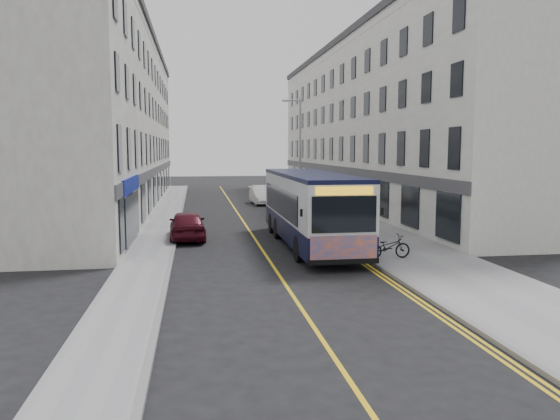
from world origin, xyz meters
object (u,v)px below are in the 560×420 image
object	(u,v)px
city_bus	(310,206)
car_maroon	(187,225)
pedestrian_near	(321,201)
streetlamp	(299,152)
car_white	(261,196)
bicycle	(388,247)
pedestrian_far	(327,197)

from	to	relation	value
city_bus	car_maroon	xyz separation A→B (m)	(-5.78, 2.72, -1.13)
pedestrian_near	streetlamp	bearing A→B (deg)	127.20
pedestrian_near	car_white	world-z (taller)	pedestrian_near
bicycle	car_maroon	world-z (taller)	car_maroon
car_white	car_maroon	distance (m)	18.20
city_bus	car_white	bearing A→B (deg)	89.82
car_white	car_maroon	xyz separation A→B (m)	(-5.84, -17.24, 0.05)
pedestrian_near	car_white	xyz separation A→B (m)	(-3.10, 8.65, -0.29)
streetlamp	city_bus	world-z (taller)	streetlamp
bicycle	car_maroon	bearing A→B (deg)	46.84
car_white	pedestrian_near	bearing A→B (deg)	-73.13
city_bus	pedestrian_far	distance (m)	15.36
streetlamp	pedestrian_far	bearing A→B (deg)	42.22
bicycle	pedestrian_near	bearing A→B (deg)	-6.41
city_bus	car_white	size ratio (longest dim) A/B	2.79
pedestrian_far	car_maroon	xyz separation A→B (m)	(-10.18, -11.96, -0.27)
bicycle	pedestrian_far	world-z (taller)	pedestrian_far
city_bus	car_white	distance (m)	19.99
streetlamp	pedestrian_near	distance (m)	3.79
pedestrian_near	car_maroon	world-z (taller)	pedestrian_near
city_bus	car_white	xyz separation A→B (m)	(0.06, 19.96, -1.18)
streetlamp	car_maroon	xyz separation A→B (m)	(-7.57, -9.59, -3.63)
pedestrian_far	car_white	bearing A→B (deg)	125.67
streetlamp	pedestrian_near	world-z (taller)	streetlamp
pedestrian_far	car_white	size ratio (longest dim) A/B	0.42
car_white	car_maroon	world-z (taller)	car_maroon
streetlamp	pedestrian_far	world-z (taller)	streetlamp
pedestrian_far	car_maroon	size ratio (longest dim) A/B	0.41
pedestrian_near	car_white	size ratio (longest dim) A/B	0.41
streetlamp	car_maroon	size ratio (longest dim) A/B	1.82
bicycle	streetlamp	bearing A→B (deg)	-1.42
pedestrian_far	pedestrian_near	bearing A→B (deg)	-113.96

